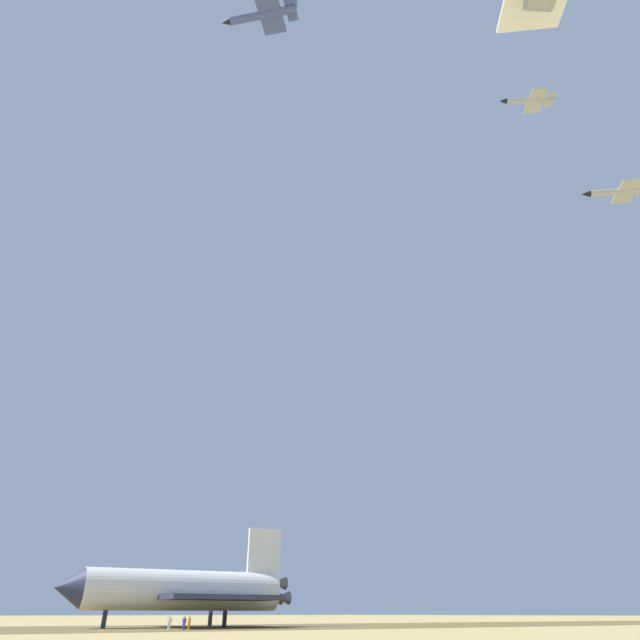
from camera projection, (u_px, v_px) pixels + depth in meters
The scene contains 9 objects.
ground_plane at pixel (204, 627), 89.78m from camera, with size 1200.00×1200.00×0.00m, color tan.
runway_strip at pixel (181, 628), 85.81m from camera, with size 440.00×44.00×0.02m, color brown.
space_shuttle at pixel (182, 590), 88.15m from camera, with size 38.74×27.11×15.80m.
chase_jet_lead at pixel (263, 15), 102.67m from camera, with size 11.78×13.71×4.00m.
chase_jet_right_wing at pixel (530, 101), 145.36m from camera, with size 13.35×12.27×4.00m.
chase_jet_trailing at pixel (619, 191), 122.78m from camera, with size 12.49×13.16×4.00m.
ground_crew_near_nose at pixel (189, 622), 74.96m from camera, with size 0.28×0.65×1.73m.
ground_crew_mid_fuselage at pixel (184, 622), 72.86m from camera, with size 0.35×0.62×1.73m.
ground_crew_near_wingtip at pixel (169, 622), 73.19m from camera, with size 0.45×0.53×1.73m.
Camera 1 is at (52.09, 91.66, 2.02)m, focal length 29.99 mm.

